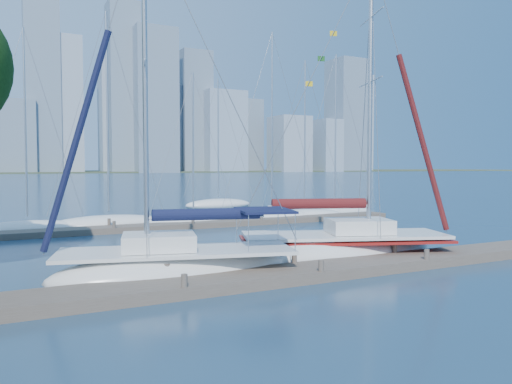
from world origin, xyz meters
name	(u,v)px	position (x,y,z in m)	size (l,w,h in m)	color
ground	(307,278)	(0.00, 0.00, 0.00)	(700.00, 700.00, 0.00)	#162C48
near_dock	(307,272)	(0.00, 0.00, 0.20)	(26.00, 2.00, 0.40)	brown
far_dock	(203,224)	(2.00, 16.00, 0.18)	(30.00, 1.80, 0.36)	brown
far_shore	(23,173)	(0.00, 320.00, 0.00)	(800.00, 100.00, 1.50)	#38472D
sailboat_navy	(177,251)	(-4.31, 1.98, 1.00)	(9.50, 5.12, 13.50)	white
sailboat_maroon	(345,236)	(3.49, 2.42, 1.00)	(10.01, 6.17, 13.85)	white
bg_boat_0	(28,228)	(-8.63, 18.10, 0.27)	(6.65, 2.49, 12.75)	white
bg_boat_1	(109,223)	(-3.72, 18.34, 0.30)	(8.26, 4.18, 14.49)	white
bg_boat_2	(194,222)	(1.81, 17.38, 0.24)	(6.12, 2.09, 10.78)	white
bg_boat_3	(272,217)	(8.09, 17.53, 0.28)	(8.11, 2.95, 14.34)	white
bg_boat_4	(304,215)	(11.09, 17.73, 0.25)	(7.15, 3.79, 12.55)	white
bg_boat_5	(335,211)	(15.05, 19.18, 0.27)	(7.90, 3.53, 13.72)	white
bg_boat_7	(218,204)	(9.25, 30.84, 0.28)	(7.29, 4.90, 13.09)	white
skyline	(64,112)	(21.26, 290.47, 34.99)	(501.49, 51.31, 106.80)	#7E8EA3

